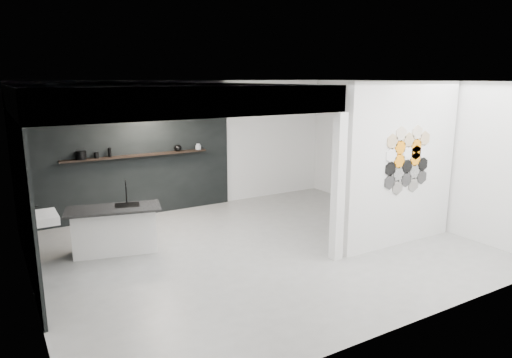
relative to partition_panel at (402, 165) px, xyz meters
The scene contains 17 objects.
floor 2.82m from the partition_panel, 155.80° to the left, with size 7.00×6.00×0.01m, color slate.
partition_panel is the anchor object (origin of this frame).
bay_clad_back 5.31m from the partition_panel, 131.60° to the left, with size 4.40×0.04×2.35m, color black.
bay_clad_left 6.04m from the partition_panel, 160.65° to the left, with size 0.04×4.00×2.35m, color black.
bulkhead 4.21m from the partition_panel, 150.43° to the left, with size 4.40×4.00×0.40m, color silver.
corner_column 1.42m from the partition_panel, behind, with size 0.16×0.16×2.35m, color silver.
fascia_beam 3.71m from the partition_panel, behind, with size 4.40×0.16×0.40m, color silver.
wall_basin 5.78m from the partition_panel, 161.77° to the left, with size 0.40×0.60×0.12m, color silver.
display_shelf 5.17m from the partition_panel, 131.55° to the left, with size 3.00×0.15×0.04m, color black.
kitchen_island 4.95m from the partition_panel, 154.52° to the left, with size 1.61×1.00×1.20m.
stockpot 5.94m from the partition_panel, 139.44° to the left, with size 0.20×0.20×0.16m, color black.
kettle 4.63m from the partition_panel, 123.39° to the left, with size 0.16×0.16×0.14m, color black.
glass_bowl 4.39m from the partition_panel, 118.23° to the left, with size 0.12×0.12×0.09m, color gray.
glass_vase 4.39m from the partition_panel, 118.23° to the left, with size 0.09×0.09×0.13m, color gray.
bottle_dark 5.55m from the partition_panel, 135.82° to the left, with size 0.07×0.07×0.18m, color black.
utensil_cup 5.73m from the partition_panel, 137.62° to the left, with size 0.09×0.09×0.11m, color black.
hex_tile_cluster 0.14m from the partition_panel, 68.73° to the right, with size 1.04×0.02×1.16m.
Camera 1 is at (-3.81, -6.29, 2.85)m, focal length 32.00 mm.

